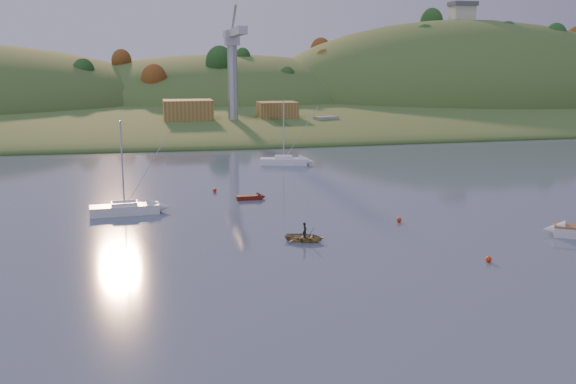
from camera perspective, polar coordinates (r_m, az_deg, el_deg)
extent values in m
cube|color=#2E5020|center=(256.73, -8.46, 7.98)|extent=(620.00, 220.00, 1.50)
ellipsoid|color=#2E5020|center=(192.08, -7.18, 6.78)|extent=(640.00, 150.00, 7.00)
ellipsoid|color=#2E5020|center=(237.71, -5.71, 7.75)|extent=(140.00, 120.00, 36.00)
ellipsoid|color=#2E5020|center=(247.71, 14.82, 7.59)|extent=(150.00, 130.00, 60.00)
cube|color=beige|center=(247.69, 15.23, 15.10)|extent=(8.00, 6.00, 5.00)
cube|color=#595960|center=(247.92, 15.27, 15.83)|extent=(9.00, 7.00, 1.50)
cube|color=slate|center=(149.98, -3.83, 5.93)|extent=(42.00, 16.00, 2.40)
cube|color=olive|center=(149.37, -8.88, 7.18)|extent=(11.00, 8.00, 4.80)
cube|color=olive|center=(153.00, -0.97, 7.27)|extent=(9.00, 7.00, 4.00)
cylinder|color=#B7B7BC|center=(146.91, -4.95, 9.78)|extent=(2.20, 2.20, 18.00)
cube|color=#B7B7BC|center=(146.90, -5.01, 13.48)|extent=(3.20, 3.20, 3.20)
cube|color=#B7B7BC|center=(138.02, -4.54, 14.02)|extent=(1.80, 18.00, 1.60)
cube|color=#B7B7BC|center=(151.89, -5.26, 13.80)|extent=(1.80, 10.00, 1.60)
cone|color=silver|center=(65.75, 22.51, -3.14)|extent=(2.66, 2.67, 1.97)
cube|color=white|center=(71.03, -14.31, -1.53)|extent=(7.38, 2.72, 0.99)
cube|color=white|center=(70.91, -14.34, -1.10)|extent=(2.83, 1.83, 0.63)
cylinder|color=silver|center=(70.08, -14.52, 2.47)|extent=(0.18, 0.18, 9.04)
cylinder|color=silver|center=(70.86, -14.35, -0.90)|extent=(2.89, 0.34, 0.12)
cylinder|color=white|center=(70.84, -14.35, -0.82)|extent=(2.55, 0.55, 0.36)
cube|color=white|center=(101.11, -0.39, 2.73)|extent=(7.62, 3.87, 1.01)
cube|color=white|center=(101.02, -0.39, 3.04)|extent=(3.05, 2.25, 0.64)
cylinder|color=silver|center=(100.44, -0.39, 5.59)|extent=(0.18, 0.18, 9.14)
cylinder|color=silver|center=(100.99, -0.39, 3.18)|extent=(2.87, 0.81, 0.12)
cylinder|color=white|center=(100.97, -0.39, 3.23)|extent=(2.57, 0.96, 0.36)
imported|color=#948351|center=(58.84, 1.50, -4.03)|extent=(4.30, 3.84, 0.74)
imported|color=black|center=(58.73, 1.51, -3.67)|extent=(0.57, 0.65, 1.51)
cube|color=#5A1A0C|center=(76.20, -3.49, -0.48)|extent=(2.98, 1.20, 0.50)
cone|color=#5A1A0C|center=(76.43, -2.38, -0.43)|extent=(1.04, 1.19, 1.19)
cube|color=slate|center=(149.86, 3.38, 5.79)|extent=(13.61, 8.38, 1.65)
cube|color=#B7B7BC|center=(149.73, 3.39, 6.31)|extent=(6.08, 4.34, 2.20)
sphere|color=red|center=(55.41, 17.40, -5.72)|extent=(0.50, 0.50, 0.50)
sphere|color=red|center=(66.56, 9.85, -2.44)|extent=(0.50, 0.50, 0.50)
sphere|color=red|center=(80.88, -6.53, 0.18)|extent=(0.50, 0.50, 0.50)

